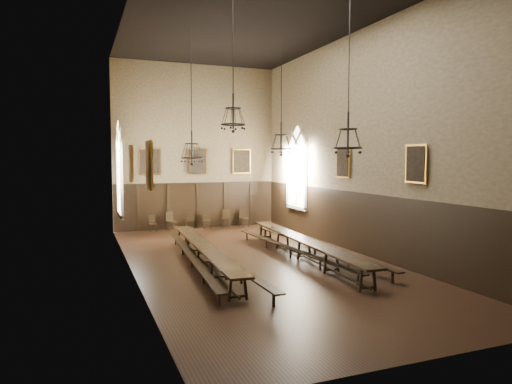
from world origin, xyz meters
TOP-DOWN VIEW (x-y plane):
  - floor at (0.00, 0.00)m, footprint 9.00×18.00m
  - ceiling at (0.00, 0.00)m, footprint 9.00×18.00m
  - wall_back at (0.00, 9.01)m, footprint 9.00×0.02m
  - wall_front at (0.00, -9.01)m, footprint 9.00×0.02m
  - wall_left at (-4.51, 0.00)m, footprint 0.02×18.00m
  - wall_right at (4.51, 0.00)m, footprint 0.02×18.00m
  - wainscot_panelling at (0.00, 0.00)m, footprint 9.00×18.00m
  - table_left at (-1.95, 0.16)m, footprint 1.13×9.71m
  - table_right at (1.91, -0.25)m, footprint 1.28×10.09m
  - bench_left_outer at (-2.44, -0.01)m, footprint 0.95×9.61m
  - bench_left_inner at (-1.55, -0.24)m, footprint 0.53×10.42m
  - bench_right_inner at (1.50, 0.12)m, footprint 0.84×9.22m
  - bench_right_outer at (2.62, 0.20)m, footprint 0.89×9.81m
  - chair_1 at (-2.53, 8.56)m, footprint 0.42×0.42m
  - chair_2 at (-1.55, 8.60)m, footprint 0.54×0.54m
  - chair_3 at (-0.50, 8.58)m, footprint 0.50×0.50m
  - chair_4 at (0.43, 8.48)m, footprint 0.49×0.49m
  - chair_5 at (1.53, 8.59)m, footprint 0.56×0.56m
  - chair_6 at (2.60, 8.49)m, footprint 0.50×0.50m
  - chandelier_back_left at (-1.86, 2.25)m, footprint 0.88×0.88m
  - chandelier_back_right at (2.16, 2.47)m, footprint 0.94×0.94m
  - chandelier_front_left at (-1.67, -2.39)m, footprint 0.77×0.77m
  - chandelier_front_right at (2.12, -2.88)m, footprint 0.94×0.94m
  - portrait_back_0 at (-2.60, 8.88)m, footprint 1.10×0.12m
  - portrait_back_1 at (0.00, 8.88)m, footprint 1.10×0.12m
  - portrait_back_2 at (2.60, 8.88)m, footprint 1.10×0.12m
  - portrait_left_0 at (-4.38, 1.00)m, footprint 0.12×1.00m
  - portrait_left_1 at (-4.38, -3.50)m, footprint 0.12×1.00m
  - portrait_right_0 at (4.38, 1.00)m, footprint 0.12×1.00m
  - portrait_right_1 at (4.38, -3.50)m, footprint 0.12×1.00m
  - window_right at (4.43, 5.50)m, footprint 0.20×2.20m
  - window_left at (-4.43, 5.50)m, footprint 0.20×2.20m

SIDE VIEW (x-z plane):
  - floor at x=0.00m, z-range -0.02..0.00m
  - chair_1 at x=-2.53m, z-range -0.17..0.69m
  - bench_right_inner at x=1.50m, z-range 0.06..0.47m
  - bench_left_outer at x=-2.44m, z-range 0.06..0.49m
  - chair_3 at x=-0.50m, z-range -0.18..0.74m
  - bench_right_outer at x=2.62m, z-range 0.06..0.50m
  - chair_4 at x=0.43m, z-range -0.19..0.75m
  - chair_6 at x=2.60m, z-range -0.19..0.77m
  - chair_2 at x=-1.55m, z-range -0.19..0.79m
  - bench_left_inner at x=-1.55m, z-range 0.06..0.53m
  - chair_5 at x=1.53m, z-range -0.20..0.80m
  - table_left at x=-1.95m, z-range 0.00..0.76m
  - table_right at x=1.91m, z-range 0.00..0.79m
  - wainscot_panelling at x=0.00m, z-range 0.00..2.50m
  - window_right at x=4.43m, z-range 1.10..5.70m
  - window_left at x=-4.43m, z-range 1.10..5.70m
  - portrait_back_0 at x=-2.60m, z-range 3.00..4.40m
  - portrait_back_1 at x=0.00m, z-range 3.00..4.40m
  - portrait_back_2 at x=2.60m, z-range 3.00..4.40m
  - portrait_left_0 at x=-4.38m, z-range 3.05..4.35m
  - portrait_left_1 at x=-4.38m, z-range 3.05..4.35m
  - portrait_right_0 at x=4.38m, z-range 3.05..4.35m
  - portrait_right_1 at x=4.38m, z-range 3.05..4.35m
  - chandelier_back_left at x=-1.86m, z-range 1.60..6.86m
  - wall_back at x=0.00m, z-range 0.00..9.00m
  - wall_front at x=0.00m, z-range 0.00..9.00m
  - wall_left at x=-4.51m, z-range 0.00..9.00m
  - wall_right at x=4.51m, z-range 0.00..9.00m
  - chandelier_front_right at x=2.12m, z-range 2.05..6.99m
  - chandelier_back_right at x=2.16m, z-range 2.15..7.02m
  - chandelier_front_left at x=-1.67m, z-range 3.11..7.33m
  - ceiling at x=0.00m, z-range 9.00..9.02m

